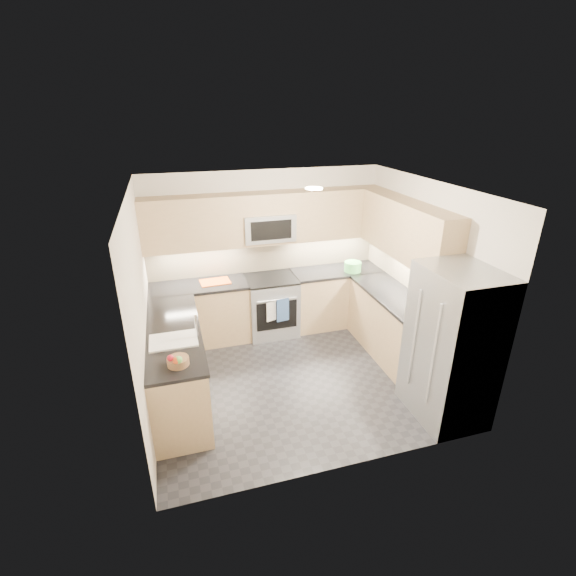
# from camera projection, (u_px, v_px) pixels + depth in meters

# --- Properties ---
(floor) EXTENTS (3.60, 3.20, 0.00)m
(floor) POSITION_uv_depth(u_px,v_px,m) (295.00, 376.00, 5.60)
(floor) COLOR black
(floor) RESTS_ON ground
(ceiling) EXTENTS (3.60, 3.20, 0.02)m
(ceiling) POSITION_uv_depth(u_px,v_px,m) (297.00, 188.00, 4.60)
(ceiling) COLOR beige
(ceiling) RESTS_ON wall_back
(wall_back) EXTENTS (3.60, 0.02, 2.50)m
(wall_back) POSITION_uv_depth(u_px,v_px,m) (266.00, 252.00, 6.51)
(wall_back) COLOR beige
(wall_back) RESTS_ON floor
(wall_front) EXTENTS (3.60, 0.02, 2.50)m
(wall_front) POSITION_uv_depth(u_px,v_px,m) (350.00, 362.00, 3.70)
(wall_front) COLOR beige
(wall_front) RESTS_ON floor
(wall_left) EXTENTS (0.02, 3.20, 2.50)m
(wall_left) POSITION_uv_depth(u_px,v_px,m) (142.00, 310.00, 4.64)
(wall_left) COLOR beige
(wall_left) RESTS_ON floor
(wall_right) EXTENTS (0.02, 3.20, 2.50)m
(wall_right) POSITION_uv_depth(u_px,v_px,m) (424.00, 276.00, 5.57)
(wall_right) COLOR beige
(wall_right) RESTS_ON floor
(base_cab_back_left) EXTENTS (1.42, 0.60, 0.90)m
(base_cab_back_left) POSITION_uv_depth(u_px,v_px,m) (201.00, 314.00, 6.28)
(base_cab_back_left) COLOR tan
(base_cab_back_left) RESTS_ON floor
(base_cab_back_right) EXTENTS (1.42, 0.60, 0.90)m
(base_cab_back_right) POSITION_uv_depth(u_px,v_px,m) (335.00, 297.00, 6.85)
(base_cab_back_right) COLOR tan
(base_cab_back_right) RESTS_ON floor
(base_cab_right) EXTENTS (0.60, 1.70, 0.90)m
(base_cab_right) POSITION_uv_depth(u_px,v_px,m) (393.00, 326.00, 5.94)
(base_cab_right) COLOR tan
(base_cab_right) RESTS_ON floor
(base_cab_peninsula) EXTENTS (0.60, 2.00, 0.90)m
(base_cab_peninsula) POSITION_uv_depth(u_px,v_px,m) (177.00, 366.00, 5.04)
(base_cab_peninsula) COLOR tan
(base_cab_peninsula) RESTS_ON floor
(countertop_back_left) EXTENTS (1.42, 0.63, 0.04)m
(countertop_back_left) POSITION_uv_depth(u_px,v_px,m) (198.00, 286.00, 6.10)
(countertop_back_left) COLOR black
(countertop_back_left) RESTS_ON base_cab_back_left
(countertop_back_right) EXTENTS (1.42, 0.63, 0.04)m
(countertop_back_right) POSITION_uv_depth(u_px,v_px,m) (337.00, 271.00, 6.66)
(countertop_back_right) COLOR black
(countertop_back_right) RESTS_ON base_cab_back_right
(countertop_right) EXTENTS (0.63, 1.70, 0.04)m
(countertop_right) POSITION_uv_depth(u_px,v_px,m) (396.00, 297.00, 5.75)
(countertop_right) COLOR black
(countertop_right) RESTS_ON base_cab_right
(countertop_peninsula) EXTENTS (0.63, 2.00, 0.04)m
(countertop_peninsula) POSITION_uv_depth(u_px,v_px,m) (173.00, 332.00, 4.85)
(countertop_peninsula) COLOR black
(countertop_peninsula) RESTS_ON base_cab_peninsula
(upper_cab_back) EXTENTS (3.60, 0.35, 0.75)m
(upper_cab_back) POSITION_uv_depth(u_px,v_px,m) (267.00, 218.00, 6.13)
(upper_cab_back) COLOR tan
(upper_cab_back) RESTS_ON wall_back
(upper_cab_right) EXTENTS (0.35, 1.95, 0.75)m
(upper_cab_right) POSITION_uv_depth(u_px,v_px,m) (407.00, 230.00, 5.53)
(upper_cab_right) COLOR tan
(upper_cab_right) RESTS_ON wall_right
(backsplash_back) EXTENTS (3.60, 0.01, 0.51)m
(backsplash_back) POSITION_uv_depth(u_px,v_px,m) (266.00, 255.00, 6.53)
(backsplash_back) COLOR tan
(backsplash_back) RESTS_ON wall_back
(backsplash_right) EXTENTS (0.01, 2.30, 0.51)m
(backsplash_right) POSITION_uv_depth(u_px,v_px,m) (406.00, 268.00, 5.98)
(backsplash_right) COLOR tan
(backsplash_right) RESTS_ON wall_right
(gas_range) EXTENTS (0.76, 0.65, 0.91)m
(gas_range) POSITION_uv_depth(u_px,v_px,m) (271.00, 306.00, 6.54)
(gas_range) COLOR #ACB0B5
(gas_range) RESTS_ON floor
(range_cooktop) EXTENTS (0.76, 0.65, 0.03)m
(range_cooktop) POSITION_uv_depth(u_px,v_px,m) (271.00, 279.00, 6.36)
(range_cooktop) COLOR black
(range_cooktop) RESTS_ON gas_range
(oven_door_glass) EXTENTS (0.62, 0.02, 0.45)m
(oven_door_glass) POSITION_uv_depth(u_px,v_px,m) (277.00, 316.00, 6.25)
(oven_door_glass) COLOR black
(oven_door_glass) RESTS_ON gas_range
(oven_handle) EXTENTS (0.60, 0.02, 0.02)m
(oven_handle) POSITION_uv_depth(u_px,v_px,m) (277.00, 300.00, 6.13)
(oven_handle) COLOR #B2B5BA
(oven_handle) RESTS_ON gas_range
(microwave) EXTENTS (0.76, 0.40, 0.40)m
(microwave) POSITION_uv_depth(u_px,v_px,m) (268.00, 227.00, 6.15)
(microwave) COLOR #9FA2A6
(microwave) RESTS_ON upper_cab_back
(microwave_door) EXTENTS (0.60, 0.01, 0.28)m
(microwave_door) POSITION_uv_depth(u_px,v_px,m) (271.00, 230.00, 5.97)
(microwave_door) COLOR black
(microwave_door) RESTS_ON microwave
(refrigerator) EXTENTS (0.70, 0.90, 1.80)m
(refrigerator) POSITION_uv_depth(u_px,v_px,m) (452.00, 346.00, 4.61)
(refrigerator) COLOR gray
(refrigerator) RESTS_ON floor
(fridge_handle_left) EXTENTS (0.02, 0.02, 1.20)m
(fridge_handle_left) POSITION_uv_depth(u_px,v_px,m) (433.00, 356.00, 4.33)
(fridge_handle_left) COLOR #B2B5BA
(fridge_handle_left) RESTS_ON refrigerator
(fridge_handle_right) EXTENTS (0.02, 0.02, 1.20)m
(fridge_handle_right) POSITION_uv_depth(u_px,v_px,m) (414.00, 339.00, 4.65)
(fridge_handle_right) COLOR #B2B5BA
(fridge_handle_right) RESTS_ON refrigerator
(sink_basin) EXTENTS (0.52, 0.38, 0.16)m
(sink_basin) POSITION_uv_depth(u_px,v_px,m) (174.00, 346.00, 4.64)
(sink_basin) COLOR white
(sink_basin) RESTS_ON base_cab_peninsula
(faucet) EXTENTS (0.03, 0.03, 0.28)m
(faucet) POSITION_uv_depth(u_px,v_px,m) (196.00, 327.00, 4.63)
(faucet) COLOR silver
(faucet) RESTS_ON countertop_peninsula
(utensil_bowl) EXTENTS (0.33, 0.33, 0.15)m
(utensil_bowl) POSITION_uv_depth(u_px,v_px,m) (353.00, 267.00, 6.56)
(utensil_bowl) COLOR #51BE54
(utensil_bowl) RESTS_ON countertop_back_right
(cutting_board) EXTENTS (0.45, 0.33, 0.01)m
(cutting_board) POSITION_uv_depth(u_px,v_px,m) (215.00, 282.00, 6.17)
(cutting_board) COLOR #D75214
(cutting_board) RESTS_ON countertop_back_left
(fruit_basket) EXTENTS (0.26, 0.26, 0.08)m
(fruit_basket) POSITION_uv_depth(u_px,v_px,m) (178.00, 361.00, 4.18)
(fruit_basket) COLOR #8C6441
(fruit_basket) RESTS_ON countertop_peninsula
(fruit_apple) EXTENTS (0.07, 0.07, 0.07)m
(fruit_apple) POSITION_uv_depth(u_px,v_px,m) (170.00, 358.00, 4.10)
(fruit_apple) COLOR #B11423
(fruit_apple) RESTS_ON fruit_basket
(fruit_pear) EXTENTS (0.08, 0.08, 0.08)m
(fruit_pear) POSITION_uv_depth(u_px,v_px,m) (178.00, 360.00, 4.07)
(fruit_pear) COLOR #62B14C
(fruit_pear) RESTS_ON fruit_basket
(dish_towel_check) EXTENTS (0.16, 0.06, 0.30)m
(dish_towel_check) POSITION_uv_depth(u_px,v_px,m) (271.00, 312.00, 6.15)
(dish_towel_check) COLOR white
(dish_towel_check) RESTS_ON oven_handle
(dish_towel_blue) EXTENTS (0.19, 0.04, 0.36)m
(dish_towel_blue) POSITION_uv_depth(u_px,v_px,m) (283.00, 310.00, 6.20)
(dish_towel_blue) COLOR #2E4C81
(dish_towel_blue) RESTS_ON oven_handle
(fruit_orange) EXTENTS (0.07, 0.07, 0.07)m
(fruit_orange) POSITION_uv_depth(u_px,v_px,m) (176.00, 361.00, 4.07)
(fruit_orange) COLOR #CB4116
(fruit_orange) RESTS_ON fruit_basket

